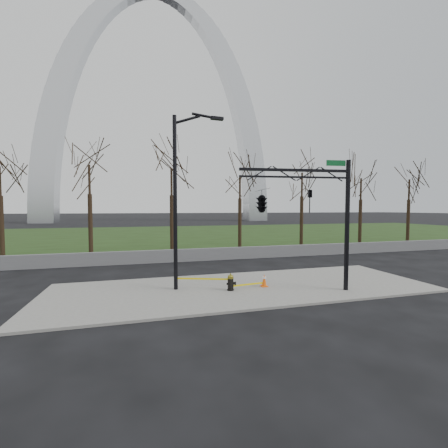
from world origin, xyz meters
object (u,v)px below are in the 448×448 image
object	(u,v)px
fire_hydrant	(231,283)
traffic_cone	(264,280)
street_light	(180,189)
traffic_signal_mast	(279,201)

from	to	relation	value
fire_hydrant	traffic_cone	size ratio (longest dim) A/B	1.28
street_light	traffic_cone	bearing A→B (deg)	-12.67
fire_hydrant	traffic_signal_mast	size ratio (longest dim) A/B	0.13
fire_hydrant	street_light	xyz separation A→B (m)	(-2.17, 0.86, 4.24)
street_light	traffic_signal_mast	distance (m)	4.47
traffic_cone	fire_hydrant	bearing A→B (deg)	-173.56
traffic_cone	traffic_signal_mast	bearing A→B (deg)	-80.46
fire_hydrant	traffic_cone	bearing A→B (deg)	22.18
fire_hydrant	street_light	size ratio (longest dim) A/B	0.09
fire_hydrant	traffic_signal_mast	xyz separation A→B (m)	(1.91, -0.90, 3.69)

